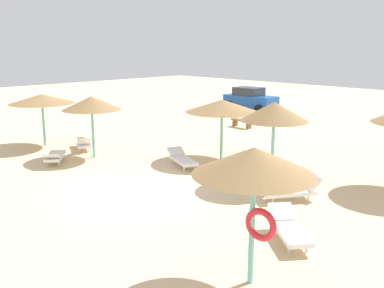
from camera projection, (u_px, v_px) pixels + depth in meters
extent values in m
plane|color=beige|center=(129.00, 193.00, 14.78)|extent=(80.00, 80.00, 0.00)
cylinder|color=#6BC6BC|center=(222.00, 134.00, 18.90)|extent=(0.12, 0.12, 2.17)
cone|color=olive|center=(222.00, 106.00, 18.62)|extent=(3.15, 3.15, 0.53)
cylinder|color=#6BC6BC|center=(93.00, 133.00, 19.17)|extent=(0.12, 0.12, 2.22)
cone|color=olive|center=(92.00, 103.00, 18.88)|extent=(2.55, 2.55, 0.59)
cylinder|color=#6BC6BC|center=(252.00, 228.00, 8.94)|extent=(0.12, 0.12, 2.46)
cone|color=olive|center=(254.00, 161.00, 8.63)|extent=(2.49, 2.49, 0.57)
torus|color=red|center=(261.00, 225.00, 8.76)|extent=(0.71, 0.22, 0.70)
cylinder|color=#6BC6BC|center=(272.00, 151.00, 15.50)|extent=(0.12, 0.12, 2.38)
cone|color=olive|center=(274.00, 111.00, 15.18)|extent=(2.39, 2.39, 0.66)
cylinder|color=#6BC6BC|center=(44.00, 124.00, 21.36)|extent=(0.12, 0.12, 2.19)
cone|color=olive|center=(42.00, 99.00, 21.08)|extent=(3.10, 3.10, 0.46)
cube|color=white|center=(266.00, 160.00, 17.79)|extent=(1.73, 0.73, 0.12)
cube|color=white|center=(251.00, 152.00, 18.33)|extent=(0.56, 0.67, 0.32)
cylinder|color=silver|center=(251.00, 162.00, 18.12)|extent=(0.06, 0.06, 0.22)
cylinder|color=silver|center=(258.00, 161.00, 18.41)|extent=(0.06, 0.06, 0.22)
cylinder|color=silver|center=(275.00, 168.00, 17.25)|extent=(0.06, 0.06, 0.22)
cylinder|color=silver|center=(281.00, 166.00, 17.54)|extent=(0.06, 0.06, 0.22)
cube|color=white|center=(55.00, 156.00, 18.48)|extent=(1.74, 1.54, 0.12)
cube|color=white|center=(51.00, 157.00, 17.66)|extent=(0.81, 0.83, 0.31)
cylinder|color=silver|center=(58.00, 163.00, 17.96)|extent=(0.06, 0.06, 0.22)
cylinder|color=silver|center=(47.00, 164.00, 17.91)|extent=(0.06, 0.06, 0.22)
cylinder|color=silver|center=(63.00, 156.00, 19.12)|extent=(0.06, 0.06, 0.22)
cylinder|color=silver|center=(53.00, 157.00, 19.07)|extent=(0.06, 0.06, 0.22)
cube|color=white|center=(290.00, 232.00, 11.03)|extent=(1.72, 1.57, 0.12)
cube|color=white|center=(281.00, 212.00, 11.76)|extent=(0.79, 0.81, 0.38)
cylinder|color=silver|center=(275.00, 228.00, 11.63)|extent=(0.06, 0.06, 0.22)
cylinder|color=silver|center=(291.00, 228.00, 11.67)|extent=(0.06, 0.06, 0.22)
cylinder|color=silver|center=(289.00, 249.00, 10.47)|extent=(0.06, 0.06, 0.22)
cylinder|color=silver|center=(307.00, 248.00, 10.51)|extent=(0.06, 0.06, 0.22)
cube|color=white|center=(288.00, 192.00, 13.97)|extent=(1.47, 1.77, 0.12)
cube|color=white|center=(312.00, 183.00, 14.07)|extent=(0.77, 0.71, 0.46)
cylinder|color=silver|center=(302.00, 194.00, 14.33)|extent=(0.06, 0.06, 0.22)
cylinder|color=silver|center=(308.00, 198.00, 13.91)|extent=(0.06, 0.06, 0.22)
cylinder|color=silver|center=(268.00, 196.00, 14.10)|extent=(0.06, 0.06, 0.22)
cylinder|color=silver|center=(273.00, 201.00, 13.68)|extent=(0.06, 0.06, 0.22)
cube|color=white|center=(83.00, 143.00, 20.85)|extent=(1.81, 1.29, 0.12)
cube|color=white|center=(84.00, 141.00, 20.06)|extent=(0.64, 0.75, 0.48)
cylinder|color=silver|center=(89.00, 149.00, 20.42)|extent=(0.06, 0.06, 0.22)
cylinder|color=silver|center=(79.00, 150.00, 20.27)|extent=(0.06, 0.06, 0.22)
cylinder|color=silver|center=(86.00, 144.00, 21.51)|extent=(0.06, 0.06, 0.22)
cylinder|color=silver|center=(77.00, 144.00, 21.37)|extent=(0.06, 0.06, 0.22)
cube|color=white|center=(183.00, 160.00, 17.80)|extent=(1.82, 1.22, 0.12)
cube|color=white|center=(176.00, 152.00, 18.47)|extent=(0.72, 0.79, 0.32)
cylinder|color=silver|center=(173.00, 161.00, 18.29)|extent=(0.06, 0.06, 0.22)
cylinder|color=silver|center=(183.00, 160.00, 18.46)|extent=(0.06, 0.06, 0.22)
cylinder|color=silver|center=(184.00, 169.00, 17.22)|extent=(0.06, 0.06, 0.22)
cylinder|color=silver|center=(194.00, 167.00, 17.39)|extent=(0.06, 0.06, 0.22)
cube|color=brown|center=(242.00, 120.00, 26.18)|extent=(1.52, 0.48, 0.08)
cube|color=brown|center=(235.00, 123.00, 26.64)|extent=(0.14, 0.37, 0.41)
cube|color=brown|center=(249.00, 125.00, 25.84)|extent=(0.14, 0.37, 0.41)
cube|color=#194C9E|center=(251.00, 101.00, 33.07)|extent=(4.07, 1.86, 0.90)
cube|color=#262D38|center=(249.00, 91.00, 33.03)|extent=(2.06, 1.64, 0.60)
cylinder|color=black|center=(272.00, 106.00, 32.88)|extent=(0.65, 0.25, 0.64)
cylinder|color=black|center=(259.00, 109.00, 31.62)|extent=(0.65, 0.25, 0.64)
cylinder|color=black|center=(243.00, 103.00, 34.67)|extent=(0.65, 0.25, 0.64)
cylinder|color=black|center=(229.00, 105.00, 33.41)|extent=(0.65, 0.25, 0.64)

